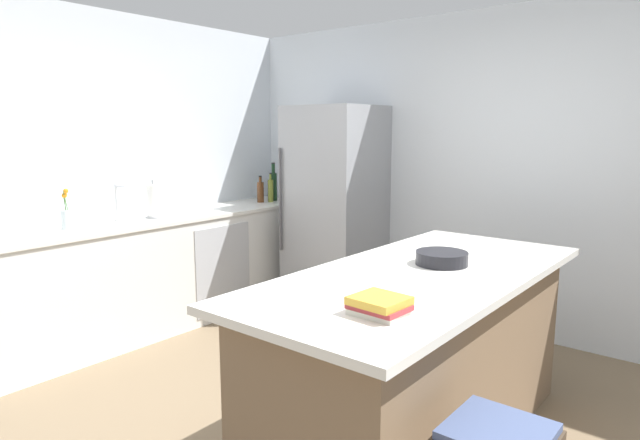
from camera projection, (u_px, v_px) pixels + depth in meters
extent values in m
plane|color=#7A664C|center=(309.00, 436.00, 3.00)|extent=(7.20, 7.20, 0.00)
cube|color=silver|center=(485.00, 173.00, 4.50)|extent=(6.00, 0.10, 2.60)
cube|color=silver|center=(71.00, 175.00, 4.31)|extent=(0.10, 6.00, 2.60)
cube|color=silver|center=(165.00, 272.00, 4.67)|extent=(0.61, 3.05, 0.91)
cube|color=silver|center=(163.00, 218.00, 4.59)|extent=(0.64, 3.08, 0.03)
cube|color=#B2B5BA|center=(224.00, 269.00, 4.77)|extent=(0.01, 0.60, 0.76)
cube|color=#7A6047|center=(418.00, 361.00, 2.89)|extent=(0.81, 2.00, 0.90)
cube|color=silver|center=(421.00, 275.00, 2.81)|extent=(0.97, 2.20, 0.04)
cube|color=#93969B|center=(335.00, 209.00, 5.04)|extent=(0.77, 0.69, 1.86)
cylinder|color=#4C4C51|center=(280.00, 200.00, 4.96)|extent=(0.02, 0.02, 0.93)
cube|color=#473828|center=(498.00, 440.00, 1.93)|extent=(0.36, 0.36, 0.04)
cube|color=#47567F|center=(498.00, 431.00, 1.92)|extent=(0.34, 0.34, 0.03)
cylinder|color=silver|center=(118.00, 220.00, 4.33)|extent=(0.05, 0.05, 0.02)
cylinder|color=silver|center=(117.00, 201.00, 4.31)|extent=(0.02, 0.02, 0.28)
cylinder|color=silver|center=(120.00, 187.00, 4.25)|extent=(0.14, 0.02, 0.02)
cylinder|color=silver|center=(67.00, 220.00, 3.99)|extent=(0.08, 0.08, 0.14)
cylinder|color=#4C7F3D|center=(66.00, 208.00, 3.99)|extent=(0.01, 0.03, 0.19)
sphere|color=orange|center=(65.00, 195.00, 3.97)|extent=(0.04, 0.04, 0.04)
cylinder|color=#4C7F3D|center=(65.00, 209.00, 3.97)|extent=(0.01, 0.01, 0.19)
sphere|color=orange|center=(64.00, 196.00, 3.96)|extent=(0.04, 0.04, 0.04)
cylinder|color=#4C7F3D|center=(67.00, 206.00, 3.97)|extent=(0.01, 0.04, 0.22)
sphere|color=orange|center=(66.00, 191.00, 3.95)|extent=(0.04, 0.04, 0.04)
cylinder|color=gray|center=(154.00, 217.00, 4.51)|extent=(0.14, 0.14, 0.01)
cylinder|color=white|center=(153.00, 201.00, 4.49)|extent=(0.11, 0.11, 0.26)
cylinder|color=gray|center=(152.00, 182.00, 4.46)|extent=(0.02, 0.02, 0.04)
cylinder|color=#994C23|center=(281.00, 191.00, 5.65)|extent=(0.05, 0.05, 0.18)
cylinder|color=#994C23|center=(281.00, 179.00, 5.63)|extent=(0.02, 0.02, 0.06)
cylinder|color=black|center=(281.00, 176.00, 5.62)|extent=(0.02, 0.02, 0.01)
cylinder|color=#19381E|center=(273.00, 187.00, 5.57)|extent=(0.07, 0.07, 0.28)
cylinder|color=#19381E|center=(273.00, 168.00, 5.54)|extent=(0.04, 0.04, 0.09)
cylinder|color=black|center=(273.00, 163.00, 5.53)|extent=(0.04, 0.04, 0.01)
cylinder|color=olive|center=(271.00, 191.00, 5.47)|extent=(0.05, 0.05, 0.22)
cylinder|color=olive|center=(270.00, 177.00, 5.45)|extent=(0.02, 0.02, 0.06)
cylinder|color=black|center=(270.00, 174.00, 5.45)|extent=(0.02, 0.02, 0.01)
cylinder|color=#5B3319|center=(260.00, 192.00, 5.44)|extent=(0.07, 0.07, 0.20)
cylinder|color=#5B3319|center=(260.00, 180.00, 5.42)|extent=(0.03, 0.03, 0.05)
cylinder|color=black|center=(260.00, 176.00, 5.42)|extent=(0.03, 0.03, 0.01)
cube|color=silver|center=(379.00, 312.00, 2.16)|extent=(0.21, 0.17, 0.02)
cube|color=#A83338|center=(379.00, 307.00, 2.15)|extent=(0.23, 0.18, 0.02)
cube|color=gold|center=(379.00, 300.00, 2.15)|extent=(0.22, 0.20, 0.03)
cylinder|color=black|center=(442.00, 258.00, 2.95)|extent=(0.28, 0.28, 0.07)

